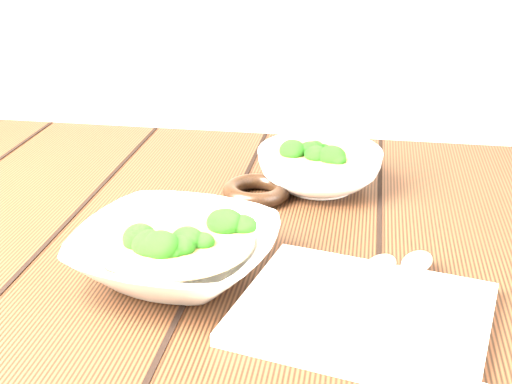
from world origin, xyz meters
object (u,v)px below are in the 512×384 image
(table, at_px, (235,316))
(soup_bowl_back, at_px, (319,167))
(soup_bowl_front, at_px, (176,251))
(trivet, at_px, (256,191))
(napkin, at_px, (363,313))

(table, relative_size, soup_bowl_back, 5.65)
(soup_bowl_front, relative_size, soup_bowl_back, 1.18)
(table, relative_size, trivet, 12.83)
(soup_bowl_back, xyz_separation_m, napkin, (0.07, -0.34, -0.02))
(soup_bowl_back, relative_size, trivet, 2.27)
(trivet, bearing_deg, soup_bowl_back, 35.22)
(soup_bowl_front, distance_m, napkin, 0.22)
(table, bearing_deg, soup_bowl_front, -112.52)
(table, distance_m, napkin, 0.26)
(soup_bowl_back, distance_m, trivet, 0.10)
(soup_bowl_front, bearing_deg, soup_bowl_back, 64.12)
(table, relative_size, soup_bowl_front, 4.77)
(soup_bowl_front, distance_m, soup_bowl_back, 0.31)
(trivet, xyz_separation_m, napkin, (0.15, -0.28, -0.00))
(trivet, bearing_deg, soup_bowl_front, -103.57)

